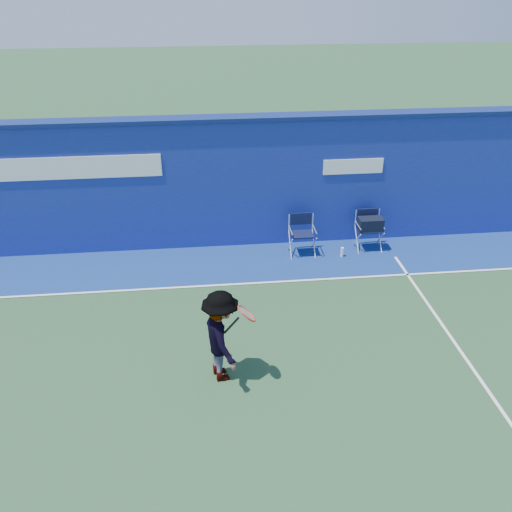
{
  "coord_description": "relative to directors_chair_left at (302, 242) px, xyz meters",
  "views": [
    {
      "loc": [
        0.1,
        -6.59,
        6.06
      ],
      "look_at": [
        1.09,
        2.6,
        1.0
      ],
      "focal_mm": 38.0,
      "sensor_mm": 36.0,
      "label": 1
    }
  ],
  "objects": [
    {
      "name": "stadium_wall",
      "position": [
        -2.37,
        0.77,
        1.26
      ],
      "size": [
        24.0,
        0.5,
        3.08
      ],
      "color": "navy",
      "rests_on": "ground"
    },
    {
      "name": "tennis_player",
      "position": [
        -2.07,
        -4.07,
        0.52
      ],
      "size": [
        1.0,
        1.16,
        1.61
      ],
      "color": "#EA4738",
      "rests_on": "ground"
    },
    {
      "name": "court_lines",
      "position": [
        -2.37,
        -3.83,
        -0.28
      ],
      "size": [
        24.0,
        12.0,
        0.01
      ],
      "color": "white",
      "rests_on": "out_of_bounds_strip"
    },
    {
      "name": "out_of_bounds_strip",
      "position": [
        -2.37,
        -0.33,
        -0.29
      ],
      "size": [
        24.0,
        1.8,
        0.01
      ],
      "primitive_type": "cube",
      "color": "navy",
      "rests_on": "ground"
    },
    {
      "name": "directors_chair_right",
      "position": [
        1.61,
        0.07,
        0.1
      ],
      "size": [
        0.56,
        0.5,
        0.93
      ],
      "color": "silver",
      "rests_on": "ground"
    },
    {
      "name": "directors_chair_left",
      "position": [
        0.0,
        0.0,
        0.0
      ],
      "size": [
        0.56,
        0.5,
        0.94
      ],
      "color": "silver",
      "rests_on": "ground"
    },
    {
      "name": "ground",
      "position": [
        -2.37,
        -4.43,
        -0.29
      ],
      "size": [
        80.0,
        80.0,
        0.0
      ],
      "primitive_type": "plane",
      "color": "#264829",
      "rests_on": "ground"
    },
    {
      "name": "water_bottle",
      "position": [
        0.9,
        -0.25,
        -0.18
      ],
      "size": [
        0.07,
        0.07,
        0.23
      ],
      "primitive_type": "cylinder",
      "color": "white",
      "rests_on": "ground"
    }
  ]
}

